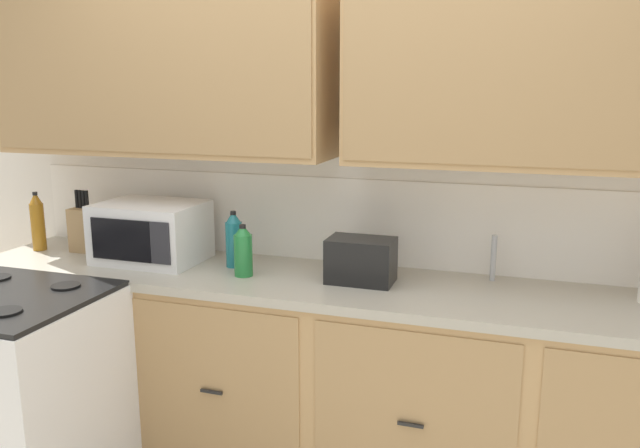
# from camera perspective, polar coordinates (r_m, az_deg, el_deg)

# --- Properties ---
(wall_unit) EXTENTS (4.58, 0.40, 2.35)m
(wall_unit) POSITION_cam_1_polar(r_m,az_deg,el_deg) (2.82, 2.23, 9.60)
(wall_unit) COLOR white
(wall_unit) RESTS_ON ground_plane
(counter_run) EXTENTS (3.41, 0.64, 0.93)m
(counter_run) POSITION_cam_1_polar(r_m,az_deg,el_deg) (2.92, 0.90, -13.54)
(counter_run) COLOR black
(counter_run) RESTS_ON ground_plane
(stove_range) EXTENTS (0.76, 0.68, 0.95)m
(stove_range) POSITION_cam_1_polar(r_m,az_deg,el_deg) (3.00, -25.82, -14.25)
(stove_range) COLOR white
(stove_range) RESTS_ON ground_plane
(microwave) EXTENTS (0.48, 0.37, 0.28)m
(microwave) POSITION_cam_1_polar(r_m,az_deg,el_deg) (3.13, -14.90, -0.69)
(microwave) COLOR white
(microwave) RESTS_ON counter_run
(toaster) EXTENTS (0.28, 0.18, 0.19)m
(toaster) POSITION_cam_1_polar(r_m,az_deg,el_deg) (2.71, 3.69, -3.27)
(toaster) COLOR black
(toaster) RESTS_ON counter_run
(knife_block) EXTENTS (0.11, 0.14, 0.31)m
(knife_block) POSITION_cam_1_polar(r_m,az_deg,el_deg) (3.43, -20.28, -0.34)
(knife_block) COLOR #9C794E
(knife_block) RESTS_ON counter_run
(sink_faucet) EXTENTS (0.02, 0.02, 0.20)m
(sink_faucet) POSITION_cam_1_polar(r_m,az_deg,el_deg) (2.82, 15.28, -2.95)
(sink_faucet) COLOR #B2B5BA
(sink_faucet) RESTS_ON counter_run
(bottle_amber) EXTENTS (0.07, 0.07, 0.30)m
(bottle_amber) POSITION_cam_1_polar(r_m,az_deg,el_deg) (3.52, -23.98, 0.18)
(bottle_amber) COLOR #9E6619
(bottle_amber) RESTS_ON counter_run
(bottle_green) EXTENTS (0.08, 0.08, 0.23)m
(bottle_green) POSITION_cam_1_polar(r_m,az_deg,el_deg) (2.80, -6.90, -2.41)
(bottle_green) COLOR #237A38
(bottle_green) RESTS_ON counter_run
(bottle_teal) EXTENTS (0.08, 0.08, 0.26)m
(bottle_teal) POSITION_cam_1_polar(r_m,az_deg,el_deg) (2.95, -7.72, -1.40)
(bottle_teal) COLOR #1E707A
(bottle_teal) RESTS_ON counter_run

